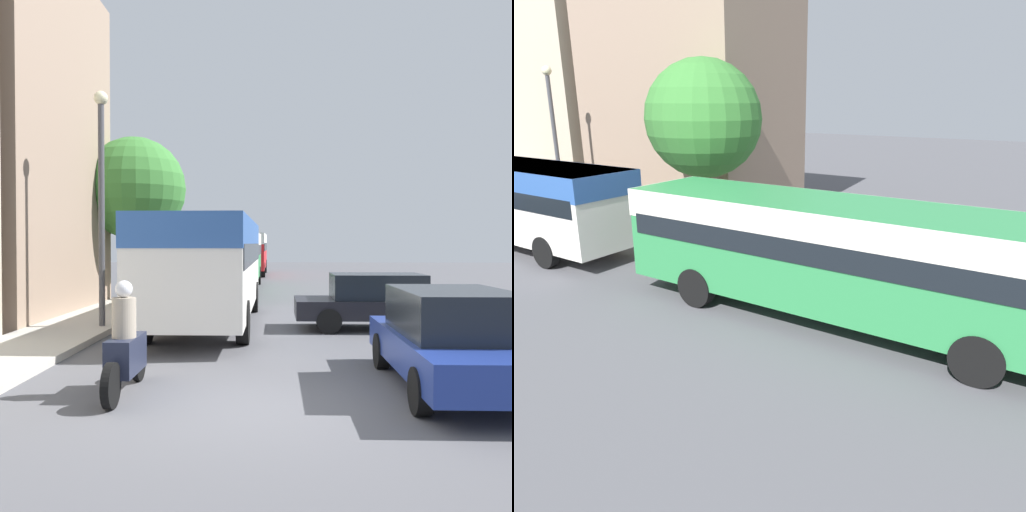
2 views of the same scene
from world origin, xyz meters
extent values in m
plane|color=#515156|center=(0.00, 0.00, 0.00)|extent=(120.00, 120.00, 0.00)
cube|color=silver|center=(-1.71, 7.96, 1.71)|extent=(2.44, 9.79, 2.41)
cube|color=#2D569E|center=(-1.71, 7.96, 2.55)|extent=(2.47, 9.84, 0.72)
cube|color=black|center=(-1.71, 7.96, 2.01)|extent=(2.49, 9.40, 0.53)
cylinder|color=black|center=(-2.84, 11.00, 0.50)|extent=(0.28, 1.00, 1.00)
cylinder|color=black|center=(-0.59, 11.00, 0.50)|extent=(0.28, 1.00, 1.00)
cylinder|color=black|center=(-2.84, 4.93, 0.50)|extent=(0.28, 1.00, 1.00)
cylinder|color=black|center=(-0.59, 4.93, 0.50)|extent=(0.28, 1.00, 1.00)
cube|color=#2D8447|center=(-1.98, 20.20, 1.65)|extent=(2.49, 10.77, 2.31)
cube|color=silver|center=(-1.98, 20.20, 2.46)|extent=(2.52, 10.83, 0.69)
cube|color=black|center=(-1.98, 20.20, 1.94)|extent=(2.54, 10.34, 0.51)
cylinder|color=black|center=(-3.12, 23.54, 0.50)|extent=(0.28, 1.00, 1.00)
cylinder|color=black|center=(-0.83, 23.54, 0.50)|extent=(0.28, 1.00, 1.00)
cylinder|color=black|center=(-3.12, 16.86, 0.50)|extent=(0.28, 1.00, 1.00)
cylinder|color=black|center=(-0.83, 16.86, 0.50)|extent=(0.28, 1.00, 1.00)
cube|color=red|center=(-1.88, 33.19, 1.73)|extent=(2.55, 9.81, 2.46)
cube|color=white|center=(-1.88, 33.19, 2.59)|extent=(2.57, 9.86, 0.74)
cube|color=black|center=(-1.88, 33.19, 2.04)|extent=(2.60, 9.42, 0.54)
cylinder|color=black|center=(-3.05, 36.23, 0.50)|extent=(0.28, 1.00, 1.00)
cylinder|color=black|center=(-0.71, 36.23, 0.50)|extent=(0.28, 1.00, 1.00)
cylinder|color=black|center=(-3.05, 30.14, 0.50)|extent=(0.28, 1.00, 1.00)
cylinder|color=black|center=(-0.71, 30.14, 0.50)|extent=(0.28, 1.00, 1.00)
cube|color=#1E2338|center=(-2.13, 0.66, 0.59)|extent=(0.38, 1.10, 0.55)
cylinder|color=black|center=(-2.13, 1.46, 0.32)|extent=(0.10, 0.64, 0.64)
cylinder|color=black|center=(-2.13, -0.14, 0.32)|extent=(0.12, 0.64, 0.64)
cylinder|color=gray|center=(-2.13, 0.56, 1.17)|extent=(0.36, 0.36, 0.60)
sphere|color=silver|center=(-2.13, 0.56, 1.60)|extent=(0.26, 0.26, 0.26)
cube|color=black|center=(2.83, 7.34, 0.56)|extent=(4.34, 1.87, 0.49)
cube|color=black|center=(2.83, 7.34, 1.14)|extent=(2.39, 1.64, 0.66)
cylinder|color=black|center=(1.49, 6.48, 0.32)|extent=(0.64, 0.22, 0.64)
cylinder|color=black|center=(1.49, 8.20, 0.32)|extent=(0.64, 0.22, 0.64)
cylinder|color=black|center=(4.18, 6.48, 0.32)|extent=(0.64, 0.22, 0.64)
cylinder|color=black|center=(4.18, 8.20, 0.32)|extent=(0.64, 0.22, 0.64)
cube|color=navy|center=(2.93, 1.12, 0.59)|extent=(1.87, 4.56, 0.54)
cube|color=black|center=(2.93, 1.12, 1.21)|extent=(1.65, 2.51, 0.70)
cylinder|color=black|center=(2.07, -0.29, 0.32)|extent=(0.22, 0.64, 0.64)
cylinder|color=black|center=(3.79, 2.54, 0.32)|extent=(0.22, 0.64, 0.64)
cylinder|color=black|center=(2.07, 2.54, 0.32)|extent=(0.22, 0.64, 0.64)
cylinder|color=#232838|center=(-5.64, 29.19, 0.56)|extent=(0.26, 0.26, 0.81)
cylinder|color=maroon|center=(-5.64, 29.19, 1.30)|extent=(0.33, 0.33, 0.68)
sphere|color=tan|center=(-5.64, 29.19, 1.75)|extent=(0.22, 0.22, 0.22)
cylinder|color=brown|center=(-5.21, 13.62, 1.53)|extent=(0.36, 0.36, 2.76)
sphere|color=#387A33|center=(-5.21, 13.62, 4.37)|extent=(3.88, 3.88, 3.88)
cylinder|color=#47474C|center=(-4.35, 6.68, 3.01)|extent=(0.16, 0.16, 5.72)
sphere|color=beige|center=(-4.35, 6.68, 6.02)|extent=(0.36, 0.36, 0.36)
camera|label=1|loc=(0.15, -7.87, 2.28)|focal=40.00mm
camera|label=2|loc=(7.95, 24.75, 5.02)|focal=35.00mm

